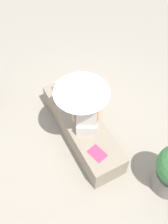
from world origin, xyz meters
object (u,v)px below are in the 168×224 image
Objects in this scene: handbag_black at (63,90)px; magazine at (97,153)px; person_seated at (87,115)px; parasol at (81,87)px.

magazine is (1.35, -0.03, -0.14)m from handbag_black.
handbag_black is 1.08× the size of magazine.
person_seated is 3.21× the size of magazine.
magazine is (0.50, -0.07, -0.38)m from person_seated.
person_seated is 0.58m from parasol.
person_seated is 2.98× the size of handbag_black.
parasol is 1.12m from handbag_black.
person_seated reaches higher than handbag_black.
magazine is at bearing -1.48° from handbag_black.
person_seated is 0.63m from magazine.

